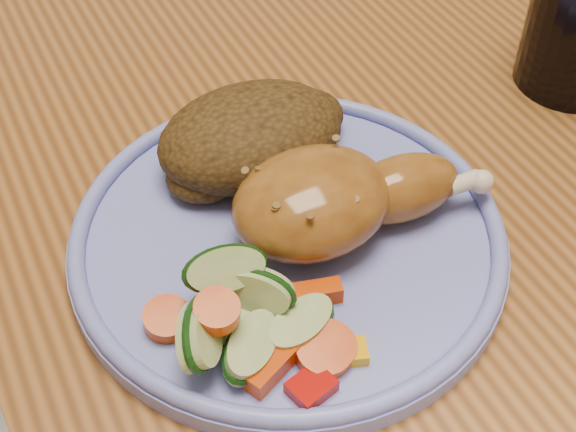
% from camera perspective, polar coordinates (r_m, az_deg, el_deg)
% --- Properties ---
extents(dining_table, '(0.90, 1.40, 0.75)m').
position_cam_1_polar(dining_table, '(0.61, 5.04, 0.81)').
color(dining_table, brown).
rests_on(dining_table, ground).
extents(chair_far, '(0.42, 0.42, 0.91)m').
position_cam_1_polar(chair_far, '(1.18, -11.33, 14.46)').
color(chair_far, '#4C2D16').
rests_on(chair_far, ground).
extents(plate, '(0.25, 0.25, 0.01)m').
position_cam_1_polar(plate, '(0.47, -0.00, -1.79)').
color(plate, '#6D79CE').
rests_on(plate, dining_table).
extents(plate_rim, '(0.25, 0.25, 0.01)m').
position_cam_1_polar(plate_rim, '(0.46, -0.00, -0.87)').
color(plate_rim, '#6D79CE').
rests_on(plate_rim, plate).
extents(chicken_leg, '(0.15, 0.08, 0.05)m').
position_cam_1_polar(chicken_leg, '(0.45, 3.33, 1.23)').
color(chicken_leg, brown).
rests_on(chicken_leg, plate).
extents(rice_pilaf, '(0.13, 0.09, 0.05)m').
position_cam_1_polar(rice_pilaf, '(0.49, -2.42, 5.67)').
color(rice_pilaf, '#442E11').
rests_on(rice_pilaf, plate).
extents(vegetable_pile, '(0.11, 0.10, 0.05)m').
position_cam_1_polar(vegetable_pile, '(0.41, -2.92, -7.43)').
color(vegetable_pile, '#A50A05').
rests_on(vegetable_pile, plate).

